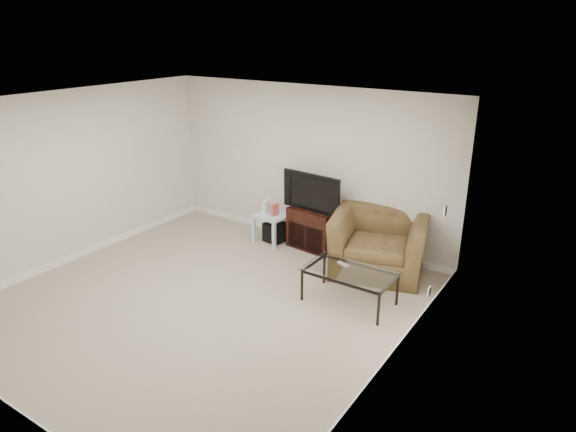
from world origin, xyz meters
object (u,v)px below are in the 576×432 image
Objects in this scene: recliner at (380,234)px; coffee_table at (349,287)px; subwoofer at (275,232)px; television at (315,191)px; tv_stand at (316,228)px; side_table at (273,228)px.

recliner reaches higher than coffee_table.
television is at bearing 11.79° from subwoofer.
subwoofer is 1.88m from recliner.
television is at bearing 135.14° from coffee_table.
tv_stand is 1.59× the size of side_table.
tv_stand reaches higher than side_table.
recliner reaches higher than side_table.
coffee_table is (1.91, -1.11, 0.06)m from subwoofer.
television reaches higher than tv_stand.
television is at bearing 12.52° from side_table.
side_table reaches higher than coffee_table.
side_table reaches higher than subwoofer.
tv_stand is 0.72m from side_table.
television reaches higher than subwoofer.
television is at bearing 154.57° from recliner.
tv_stand reaches higher than subwoofer.
tv_stand is 0.62m from television.
television is 1.25m from recliner.
side_table is 2.23m from coffee_table.
side_table is (-0.69, -0.19, -0.09)m from tv_stand.
side_table is 1.61× the size of subwoofer.
tv_stand is at bearing 153.02° from recliner.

